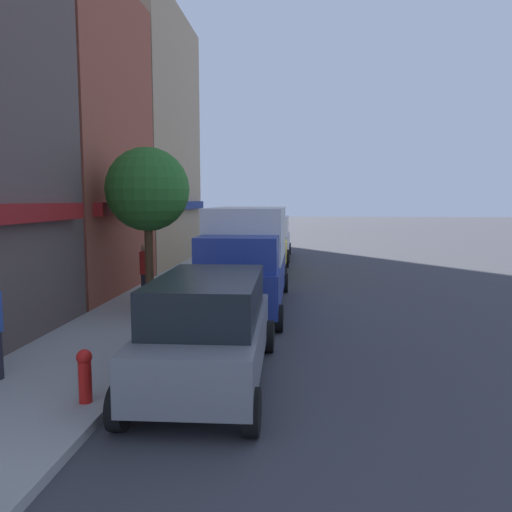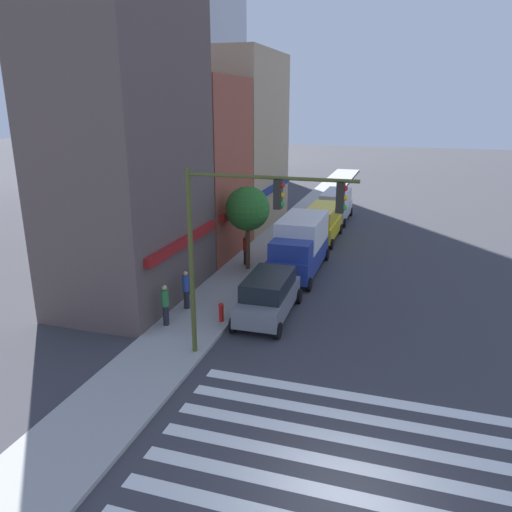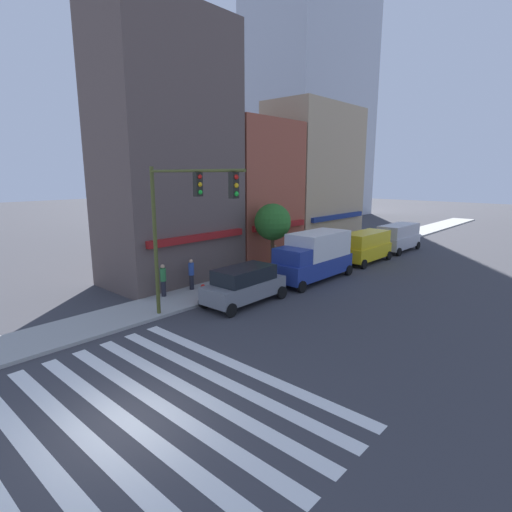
# 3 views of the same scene
# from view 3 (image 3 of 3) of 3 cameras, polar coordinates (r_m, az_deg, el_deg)

# --- Properties ---
(ground_plane) EXTENTS (200.00, 200.00, 0.00)m
(ground_plane) POSITION_cam_3_polar(r_m,az_deg,el_deg) (12.37, -17.92, -21.62)
(ground_plane) COLOR #38383D
(sidewalk_left) EXTENTS (120.00, 3.00, 0.15)m
(sidewalk_left) POSITION_cam_3_polar(r_m,az_deg,el_deg) (18.60, -29.90, -10.76)
(sidewalk_left) COLOR #9E9E99
(sidewalk_left) RESTS_ON ground_plane
(crosswalk_stripes) EXTENTS (9.23, 10.80, 0.01)m
(crosswalk_stripes) POSITION_cam_3_polar(r_m,az_deg,el_deg) (12.37, -17.92, -21.61)
(crosswalk_stripes) COLOR silver
(crosswalk_stripes) RESTS_ON ground_plane
(storefront_row) EXTENTS (24.73, 5.30, 15.93)m
(storefront_row) POSITION_cam_3_polar(r_m,az_deg,el_deg) (30.60, -0.52, 11.78)
(storefront_row) COLOR brown
(storefront_row) RESTS_ON ground_plane
(tower_distant) EXTENTS (20.26, 12.18, 50.33)m
(tower_distant) POSITION_cam_3_polar(r_m,az_deg,el_deg) (68.26, 8.07, 27.25)
(tower_distant) COLOR #B2B7C1
(tower_distant) RESTS_ON ground_plane
(traffic_signal) EXTENTS (0.32, 5.83, 7.00)m
(traffic_signal) POSITION_cam_3_polar(r_m,az_deg,el_deg) (17.14, -10.62, 6.10)
(traffic_signal) COLOR #474C1E
(traffic_signal) RESTS_ON ground_plane
(suv_grey) EXTENTS (4.74, 2.12, 1.94)m
(suv_grey) POSITION_cam_3_polar(r_m,az_deg,el_deg) (20.86, -1.66, -4.06)
(suv_grey) COLOR slate
(suv_grey) RESTS_ON ground_plane
(box_truck_blue) EXTENTS (6.20, 2.42, 3.04)m
(box_truck_blue) POSITION_cam_3_polar(r_m,az_deg,el_deg) (25.61, 8.24, 0.06)
(box_truck_blue) COLOR navy
(box_truck_blue) RESTS_ON ground_plane
(van_yellow) EXTENTS (5.01, 2.22, 2.34)m
(van_yellow) POSITION_cam_3_polar(r_m,az_deg,el_deg) (31.66, 15.35, 1.42)
(van_yellow) COLOR yellow
(van_yellow) RESTS_ON ground_plane
(van_silver) EXTENTS (5.03, 2.22, 2.34)m
(van_silver) POSITION_cam_3_polar(r_m,az_deg,el_deg) (37.21, 19.65, 2.63)
(van_silver) COLOR #B7B7BC
(van_silver) RESTS_ON ground_plane
(pedestrian_green_top) EXTENTS (0.32, 0.32, 1.77)m
(pedestrian_green_top) POSITION_cam_3_polar(r_m,az_deg,el_deg) (22.15, -13.11, -3.32)
(pedestrian_green_top) COLOR #23232D
(pedestrian_green_top) RESTS_ON sidewalk_left
(pedestrian_red_jacket) EXTENTS (0.32, 0.32, 1.77)m
(pedestrian_red_jacket) POSITION_cam_3_polar(r_m,az_deg,el_deg) (27.48, 2.68, -0.14)
(pedestrian_red_jacket) COLOR #23232D
(pedestrian_red_jacket) RESTS_ON sidewalk_left
(pedestrian_blue_shirt) EXTENTS (0.32, 0.32, 1.77)m
(pedestrian_blue_shirt) POSITION_cam_3_polar(r_m,az_deg,el_deg) (23.16, -9.22, -2.51)
(pedestrian_blue_shirt) COLOR #23232D
(pedestrian_blue_shirt) RESTS_ON sidewalk_left
(fire_hydrant) EXTENTS (0.24, 0.24, 0.84)m
(fire_hydrant) POSITION_cam_3_polar(r_m,az_deg,el_deg) (21.27, -7.56, -5.02)
(fire_hydrant) COLOR red
(fire_hydrant) RESTS_ON sidewalk_left
(street_tree) EXTENTS (2.42, 2.42, 4.64)m
(street_tree) POSITION_cam_3_polar(r_m,az_deg,el_deg) (26.36, 2.40, 4.84)
(street_tree) COLOR brown
(street_tree) RESTS_ON sidewalk_left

